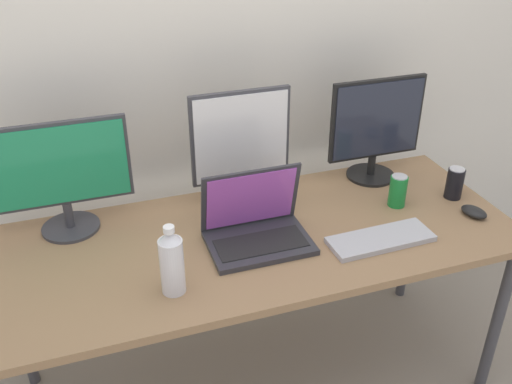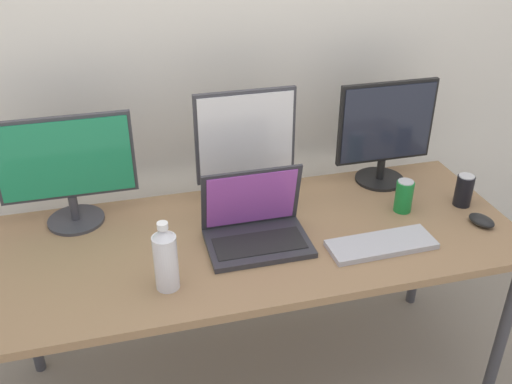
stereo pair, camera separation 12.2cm
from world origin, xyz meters
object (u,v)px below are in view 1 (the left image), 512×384
object	(u,v)px
monitor_left	(61,174)
keyboard_main	(381,239)
soda_can_near_keyboard	(398,191)
soda_can_by_laptop	(455,183)
laptop_silver	(256,226)
water_bottle	(172,262)
work_desk	(256,250)
mouse_by_keyboard	(474,212)
monitor_center	(241,145)
monitor_right	(376,127)

from	to	relation	value
monitor_left	keyboard_main	bearing A→B (deg)	-23.00
soda_can_near_keyboard	soda_can_by_laptop	world-z (taller)	same
laptop_silver	water_bottle	bearing A→B (deg)	-151.41
monitor_left	soda_can_by_laptop	distance (m)	1.47
soda_can_by_laptop	soda_can_near_keyboard	bearing A→B (deg)	175.67
work_desk	keyboard_main	xyz separation A→B (m)	(0.40, -0.17, 0.07)
laptop_silver	soda_can_near_keyboard	size ratio (longest dim) A/B	2.78
mouse_by_keyboard	keyboard_main	bearing A→B (deg)	166.84
soda_can_by_laptop	keyboard_main	bearing A→B (deg)	-156.72
monitor_center	mouse_by_keyboard	distance (m)	0.90
laptop_silver	water_bottle	world-z (taller)	laptop_silver
water_bottle	soda_can_near_keyboard	bearing A→B (deg)	14.02
mouse_by_keyboard	water_bottle	bearing A→B (deg)	164.83
monitor_left	mouse_by_keyboard	world-z (taller)	monitor_left
soda_can_by_laptop	water_bottle	bearing A→B (deg)	-169.70
monitor_right	soda_can_near_keyboard	bearing A→B (deg)	-94.94
monitor_right	soda_can_near_keyboard	xyz separation A→B (m)	(-0.02, -0.24, -0.16)
monitor_center	keyboard_main	xyz separation A→B (m)	(0.37, -0.42, -0.23)
monitor_right	water_bottle	distance (m)	1.05
monitor_right	water_bottle	world-z (taller)	monitor_right
mouse_by_keyboard	soda_can_by_laptop	xyz separation A→B (m)	(0.01, 0.14, 0.05)
monitor_center	monitor_right	xyz separation A→B (m)	(0.57, 0.02, -0.01)
work_desk	soda_can_by_laptop	distance (m)	0.83
keyboard_main	soda_can_near_keyboard	world-z (taller)	soda_can_near_keyboard
soda_can_near_keyboard	soda_can_by_laptop	xyz separation A→B (m)	(0.24, -0.02, 0.00)
mouse_by_keyboard	soda_can_near_keyboard	world-z (taller)	soda_can_near_keyboard
monitor_center	mouse_by_keyboard	size ratio (longest dim) A/B	4.42
monitor_left	monitor_right	bearing A→B (deg)	0.39
mouse_by_keyboard	soda_can_near_keyboard	bearing A→B (deg)	126.87
monitor_center	mouse_by_keyboard	bearing A→B (deg)	-25.91
laptop_silver	soda_can_near_keyboard	world-z (taller)	laptop_silver
laptop_silver	keyboard_main	xyz separation A→B (m)	(0.41, -0.15, -0.05)
laptop_silver	keyboard_main	bearing A→B (deg)	-20.18
water_bottle	monitor_right	bearing A→B (deg)	26.55
laptop_silver	work_desk	bearing A→B (deg)	70.44
monitor_left	soda_can_near_keyboard	world-z (taller)	monitor_left
work_desk	mouse_by_keyboard	size ratio (longest dim) A/B	18.38
keyboard_main	soda_can_by_laptop	size ratio (longest dim) A/B	2.95
monitor_left	laptop_silver	bearing A→B (deg)	-24.82
monitor_left	soda_can_near_keyboard	size ratio (longest dim) A/B	3.76
monitor_left	mouse_by_keyboard	bearing A→B (deg)	-15.33
keyboard_main	water_bottle	size ratio (longest dim) A/B	1.58
monitor_center	keyboard_main	distance (m)	0.61
keyboard_main	monitor_right	bearing A→B (deg)	63.86
work_desk	mouse_by_keyboard	distance (m)	0.83
work_desk	monitor_left	bearing A→B (deg)	157.12
monitor_center	water_bottle	size ratio (longest dim) A/B	1.91
keyboard_main	mouse_by_keyboard	size ratio (longest dim) A/B	3.66
keyboard_main	monitor_center	bearing A→B (deg)	130.06
monitor_right	water_bottle	size ratio (longest dim) A/B	1.81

